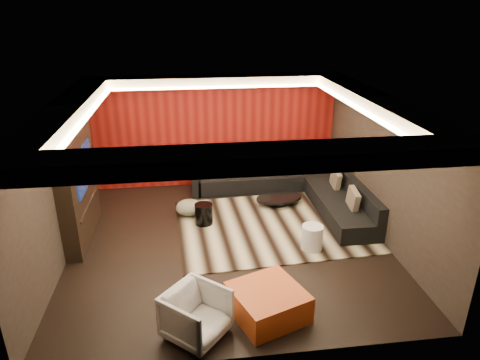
{
  "coord_description": "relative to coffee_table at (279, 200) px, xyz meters",
  "views": [
    {
      "loc": [
        -0.73,
        -7.29,
        4.35
      ],
      "look_at": [
        0.3,
        0.6,
        1.05
      ],
      "focal_mm": 32.0,
      "sensor_mm": 36.0,
      "label": 1
    }
  ],
  "objects": [
    {
      "name": "armchair",
      "position": [
        -2.04,
        -4.0,
        0.25
      ],
      "size": [
        1.1,
        1.1,
        0.72
      ],
      "primitive_type": "imported",
      "rotation": [
        0.0,
        0.0,
        0.85
      ],
      "color": "silver",
      "rests_on": "floor"
    },
    {
      "name": "cove_right",
      "position": [
        1.03,
        -1.5,
        2.49
      ],
      "size": [
        0.08,
        4.8,
        0.04
      ],
      "primitive_type": "cube",
      "color": "#FFD899",
      "rests_on": "ground"
    },
    {
      "name": "sectional_sofa",
      "position": [
        0.4,
        0.37,
        0.15
      ],
      "size": [
        3.65,
        3.5,
        0.75
      ],
      "color": "black",
      "rests_on": "floor"
    },
    {
      "name": "drum_stool",
      "position": [
        -1.78,
        -0.72,
        0.13
      ],
      "size": [
        0.48,
        0.48,
        0.44
      ],
      "primitive_type": "cylinder",
      "rotation": [
        0.0,
        0.0,
        0.35
      ],
      "color": "black",
      "rests_on": "rug"
    },
    {
      "name": "striped_pouf",
      "position": [
        -2.08,
        -0.24,
        0.07
      ],
      "size": [
        0.77,
        0.77,
        0.32
      ],
      "primitive_type": "ellipsoid",
      "rotation": [
        0.0,
        0.0,
        0.42
      ],
      "color": "beige",
      "rests_on": "rug"
    },
    {
      "name": "tv_surround",
      "position": [
        -4.18,
        -0.9,
        0.99
      ],
      "size": [
        0.3,
        2.0,
        2.2
      ],
      "primitive_type": "cube",
      "color": "black",
      "rests_on": "ground"
    },
    {
      "name": "orange_ottoman",
      "position": [
        -0.98,
        -3.7,
        0.11
      ],
      "size": [
        1.27,
        1.27,
        0.44
      ],
      "primitive_type": "cube",
      "rotation": [
        0.0,
        0.0,
        0.36
      ],
      "color": "#AE4616",
      "rests_on": "floor"
    },
    {
      "name": "cove_left",
      "position": [
        -3.69,
        -1.5,
        2.49
      ],
      "size": [
        0.08,
        4.8,
        0.04
      ],
      "primitive_type": "cube",
      "color": "#FFD899",
      "rests_on": "ground"
    },
    {
      "name": "tv_shelf",
      "position": [
        -4.02,
        -0.9,
        0.59
      ],
      "size": [
        0.04,
        1.6,
        0.04
      ],
      "primitive_type": "cube",
      "color": "black",
      "rests_on": "ground"
    },
    {
      "name": "ceiling",
      "position": [
        -1.33,
        -1.5,
        2.7
      ],
      "size": [
        6.0,
        6.0,
        0.02
      ],
      "primitive_type": "cube",
      "color": "silver",
      "rests_on": "ground"
    },
    {
      "name": "wall_left",
      "position": [
        -4.34,
        -1.5,
        1.29
      ],
      "size": [
        0.02,
        6.0,
        2.8
      ],
      "primitive_type": "cube",
      "color": "black",
      "rests_on": "ground"
    },
    {
      "name": "wall_right",
      "position": [
        1.68,
        -1.5,
        1.29
      ],
      "size": [
        0.02,
        6.0,
        2.8
      ],
      "primitive_type": "cube",
      "color": "black",
      "rests_on": "ground"
    },
    {
      "name": "cove_back",
      "position": [
        -1.33,
        0.86,
        2.49
      ],
      "size": [
        4.8,
        0.08,
        0.04
      ],
      "primitive_type": "cube",
      "color": "#FFD899",
      "rests_on": "ground"
    },
    {
      "name": "soffit_right",
      "position": [
        1.37,
        -1.5,
        2.58
      ],
      "size": [
        0.6,
        4.8,
        0.22
      ],
      "primitive_type": "cube",
      "color": "silver",
      "rests_on": "ground"
    },
    {
      "name": "floor",
      "position": [
        -1.33,
        -1.5,
        -0.12
      ],
      "size": [
        6.0,
        6.0,
        0.02
      ],
      "primitive_type": "cube",
      "color": "black",
      "rests_on": "ground"
    },
    {
      "name": "white_side_table",
      "position": [
        0.2,
        -1.99,
        0.14
      ],
      "size": [
        0.45,
        0.45,
        0.5
      ],
      "primitive_type": "cylinder",
      "rotation": [
        0.0,
        0.0,
        -0.15
      ],
      "color": "silver",
      "rests_on": "floor"
    },
    {
      "name": "rug",
      "position": [
        -0.33,
        -0.96,
        -0.1
      ],
      "size": [
        4.17,
        3.23,
        0.02
      ],
      "primitive_type": "cube",
      "rotation": [
        0.0,
        0.0,
        0.06
      ],
      "color": "tan",
      "rests_on": "floor"
    },
    {
      "name": "soffit_front",
      "position": [
        -1.33,
        -4.2,
        2.58
      ],
      "size": [
        6.0,
        0.6,
        0.22
      ],
      "primitive_type": "cube",
      "color": "silver",
      "rests_on": "ground"
    },
    {
      "name": "tv_screen",
      "position": [
        -4.02,
        -0.9,
        1.34
      ],
      "size": [
        0.04,
        1.3,
        0.8
      ],
      "primitive_type": "cube",
      "color": "black",
      "rests_on": "ground"
    },
    {
      "name": "soffit_left",
      "position": [
        -4.03,
        -1.5,
        2.58
      ],
      "size": [
        0.6,
        4.8,
        0.22
      ],
      "primitive_type": "cube",
      "color": "silver",
      "rests_on": "ground"
    },
    {
      "name": "wall_back",
      "position": [
        -1.33,
        1.51,
        1.29
      ],
      "size": [
        6.0,
        0.02,
        2.8
      ],
      "primitive_type": "cube",
      "color": "black",
      "rests_on": "ground"
    },
    {
      "name": "cove_front",
      "position": [
        -1.33,
        -3.86,
        2.49
      ],
      "size": [
        4.8,
        0.08,
        0.04
      ],
      "primitive_type": "cube",
      "color": "#FFD899",
      "rests_on": "ground"
    },
    {
      "name": "red_feature_wall",
      "position": [
        -1.33,
        1.47,
        1.29
      ],
      "size": [
        5.98,
        0.05,
        2.78
      ],
      "primitive_type": "cube",
      "color": "#6B0C0A",
      "rests_on": "ground"
    },
    {
      "name": "throw_pillows",
      "position": [
        0.25,
        0.29,
        0.51
      ],
      "size": [
        2.96,
        2.75,
        0.5
      ],
      "color": "beige",
      "rests_on": "sectional_sofa"
    },
    {
      "name": "soffit_back",
      "position": [
        -1.33,
        1.2,
        2.58
      ],
      "size": [
        6.0,
        0.6,
        0.22
      ],
      "primitive_type": "cube",
      "color": "silver",
      "rests_on": "ground"
    },
    {
      "name": "coffee_table",
      "position": [
        0.0,
        0.0,
        0.0
      ],
      "size": [
        1.24,
        1.24,
        0.18
      ],
      "primitive_type": "cylinder",
      "rotation": [
        0.0,
        0.0,
        0.15
      ],
      "color": "black",
      "rests_on": "rug"
    }
  ]
}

